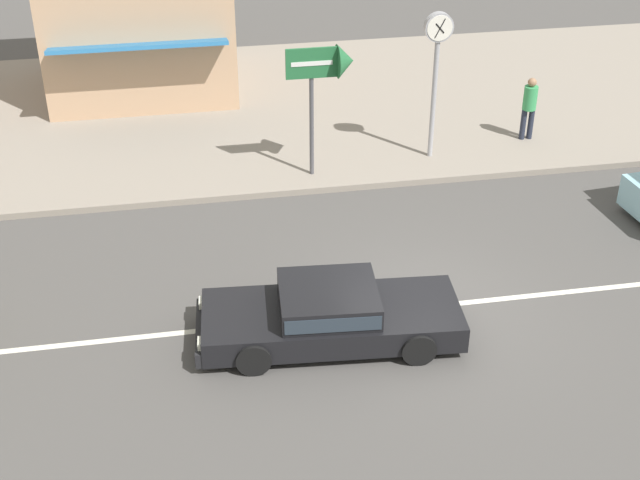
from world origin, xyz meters
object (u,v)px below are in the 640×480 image
Objects in this scene: sedan_black_1 at (329,314)px; pedestrian_mid_kerb at (529,104)px; street_clock at (437,50)px; arrow_signboard at (337,67)px.

sedan_black_1 is 2.93× the size of pedestrian_mid_kerb.
arrow_signboard is at bearing -168.76° from street_clock.
sedan_black_1 is 6.59m from arrow_signboard.
street_clock is at bearing -168.68° from pedestrian_mid_kerb.
pedestrian_mid_kerb is at bearing 47.93° from sedan_black_1.
sedan_black_1 is at bearing -102.00° from arrow_signboard.
arrow_signboard is 1.92× the size of pedestrian_mid_kerb.
pedestrian_mid_kerb is (6.40, 7.09, 0.55)m from sedan_black_1.
street_clock is 1.14× the size of arrow_signboard.
arrow_signboard reaches higher than pedestrian_mid_kerb.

